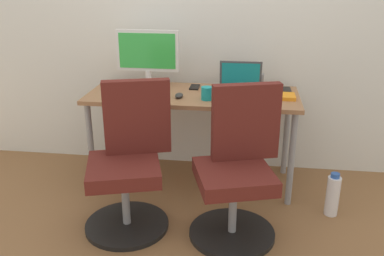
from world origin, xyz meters
TOP-DOWN VIEW (x-y plane):
  - ground_plane at (0.00, 0.00)m, footprint 5.28×5.28m
  - back_wall at (0.00, 0.38)m, footprint 4.40×0.04m
  - desk at (0.00, 0.00)m, footprint 1.54×0.60m
  - office_chair_left at (-0.32, -0.63)m, footprint 0.55×0.55m
  - office_chair_right at (0.36, -0.63)m, footprint 0.55×0.55m
  - water_bottle_on_floor at (1.00, -0.35)m, footprint 0.09×0.09m
  - desktop_monitor at (-0.37, 0.16)m, footprint 0.48×0.18m
  - open_laptop at (0.34, 0.06)m, footprint 0.31×0.26m
  - keyboard_by_monitor at (-0.35, -0.13)m, footprint 0.34×0.12m
  - keyboard_by_laptop at (0.39, -0.22)m, footprint 0.34×0.12m
  - mouse_by_monitor at (-0.08, -0.12)m, footprint 0.06×0.10m
  - mouse_by_laptop at (0.08, 0.06)m, footprint 0.06×0.10m
  - coffee_mug at (0.12, -0.14)m, footprint 0.08×0.08m
  - pen_cup at (0.48, 0.24)m, footprint 0.07×0.07m
  - phone_near_laptop at (-0.01, 0.16)m, footprint 0.07×0.14m
  - phone_near_monitor at (0.68, 0.18)m, footprint 0.07×0.14m
  - notebook at (0.63, -0.03)m, footprint 0.21×0.15m

SIDE VIEW (x-z plane):
  - ground_plane at x=0.00m, z-range 0.00..0.00m
  - water_bottle_on_floor at x=1.00m, z-range -0.01..0.30m
  - office_chair_left at x=-0.32m, z-range -0.05..0.89m
  - office_chair_right at x=0.36m, z-range -0.05..0.89m
  - desk at x=0.00m, z-range 0.29..1.01m
  - phone_near_laptop at x=-0.01m, z-range 0.72..0.73m
  - phone_near_monitor at x=0.68m, z-range 0.72..0.73m
  - keyboard_by_monitor at x=-0.35m, z-range 0.72..0.74m
  - keyboard_by_laptop at x=0.39m, z-range 0.72..0.74m
  - notebook at x=0.63m, z-range 0.72..0.75m
  - mouse_by_monitor at x=-0.08m, z-range 0.72..0.75m
  - mouse_by_laptop at x=0.08m, z-range 0.72..0.75m
  - coffee_mug at x=0.12m, z-range 0.72..0.81m
  - pen_cup at x=0.48m, z-range 0.72..0.82m
  - open_laptop at x=0.34m, z-range 0.66..0.89m
  - desktop_monitor at x=-0.37m, z-range 0.75..1.19m
  - back_wall at x=0.00m, z-range 0.00..2.60m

